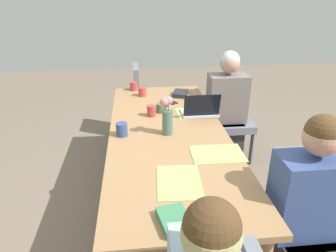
% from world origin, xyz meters
% --- Properties ---
extents(ground_plane, '(10.00, 10.00, 0.00)m').
position_xyz_m(ground_plane, '(0.00, 0.00, 0.00)').
color(ground_plane, '#756656').
extents(dining_table, '(2.36, 0.92, 0.73)m').
position_xyz_m(dining_table, '(0.00, 0.00, 0.66)').
color(dining_table, '#9E754C').
rests_on(dining_table, ground_plane).
extents(chair_near_left_near, '(0.44, 0.44, 0.90)m').
position_xyz_m(chair_near_left_near, '(-0.79, -0.77, 0.50)').
color(chair_near_left_near, slate).
rests_on(chair_near_left_near, ground_plane).
extents(person_near_left_near, '(0.36, 0.40, 1.19)m').
position_xyz_m(person_near_left_near, '(-0.87, -0.71, 0.53)').
color(person_near_left_near, '#2D2D33').
rests_on(person_near_left_near, ground_plane).
extents(chair_near_left_mid, '(0.44, 0.44, 0.90)m').
position_xyz_m(chair_near_left_mid, '(0.87, -0.77, 0.50)').
color(chair_near_left_mid, slate).
rests_on(chair_near_left_mid, ground_plane).
extents(person_near_left_mid, '(0.36, 0.40, 1.19)m').
position_xyz_m(person_near_left_mid, '(0.80, -0.71, 0.53)').
color(person_near_left_mid, '#2D2D33').
rests_on(person_near_left_mid, ground_plane).
extents(chair_head_right_right_near, '(0.44, 0.44, 0.90)m').
position_xyz_m(chair_head_right_right_near, '(1.49, 0.11, 0.50)').
color(chair_head_right_right_near, slate).
rests_on(chair_head_right_right_near, ground_plane).
extents(flower_vase, '(0.11, 0.10, 0.31)m').
position_xyz_m(flower_vase, '(-0.03, 0.01, 0.88)').
color(flower_vase, '#4C6B60').
rests_on(flower_vase, dining_table).
extents(placemat_near_left_near, '(0.27, 0.36, 0.00)m').
position_xyz_m(placemat_near_left_near, '(-0.39, -0.30, 0.73)').
color(placemat_near_left_near, '#9EBC66').
rests_on(placemat_near_left_near, dining_table).
extents(placemat_near_left_mid, '(0.27, 0.37, 0.00)m').
position_xyz_m(placemat_near_left_mid, '(0.36, -0.30, 0.73)').
color(placemat_near_left_mid, '#9EBC66').
rests_on(placemat_near_left_mid, dining_table).
extents(placemat_head_left_left_far, '(0.37, 0.28, 0.00)m').
position_xyz_m(placemat_head_left_left_far, '(-0.69, 0.01, 0.73)').
color(placemat_head_left_left_far, '#9EBC66').
rests_on(placemat_head_left_left_far, dining_table).
extents(laptop_near_left_mid, '(0.22, 0.32, 0.21)m').
position_xyz_m(laptop_near_left_mid, '(0.31, -0.32, 0.77)').
color(laptop_near_left_mid, silver).
rests_on(laptop_near_left_mid, dining_table).
extents(coffee_mug_near_left, '(0.09, 0.09, 0.08)m').
position_xyz_m(coffee_mug_near_left, '(0.42, 0.02, 0.77)').
color(coffee_mug_near_left, '#47704C').
rests_on(coffee_mug_near_left, dining_table).
extents(coffee_mug_near_right, '(0.08, 0.08, 0.10)m').
position_xyz_m(coffee_mug_near_right, '(0.34, 0.11, 0.77)').
color(coffee_mug_near_right, '#AD3D38').
rests_on(coffee_mug_near_right, dining_table).
extents(coffee_mug_centre_left, '(0.09, 0.09, 0.09)m').
position_xyz_m(coffee_mug_centre_left, '(1.10, 0.26, 0.77)').
color(coffee_mug_centre_left, '#AD3D38').
rests_on(coffee_mug_centre_left, dining_table).
extents(coffee_mug_centre_right, '(0.09, 0.09, 0.10)m').
position_xyz_m(coffee_mug_centre_right, '(-0.03, 0.36, 0.78)').
color(coffee_mug_centre_right, '#33477A').
rests_on(coffee_mug_centre_right, dining_table).
extents(coffee_mug_far_left, '(0.08, 0.08, 0.09)m').
position_xyz_m(coffee_mug_far_left, '(0.89, 0.17, 0.77)').
color(coffee_mug_far_left, '#AD3D38').
rests_on(coffee_mug_far_left, dining_table).
extents(book_red_cover, '(0.22, 0.18, 0.04)m').
position_xyz_m(book_red_cover, '(-1.04, 0.08, 0.75)').
color(book_red_cover, '#3D7F56').
rests_on(book_red_cover, dining_table).
extents(book_blue_cover, '(0.23, 0.19, 0.04)m').
position_xyz_m(book_blue_cover, '(0.86, -0.22, 0.75)').
color(book_blue_cover, '#28282D').
rests_on(book_blue_cover, dining_table).
extents(phone_black, '(0.16, 0.14, 0.01)m').
position_xyz_m(phone_black, '(0.67, -0.10, 0.73)').
color(phone_black, black).
rests_on(phone_black, dining_table).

